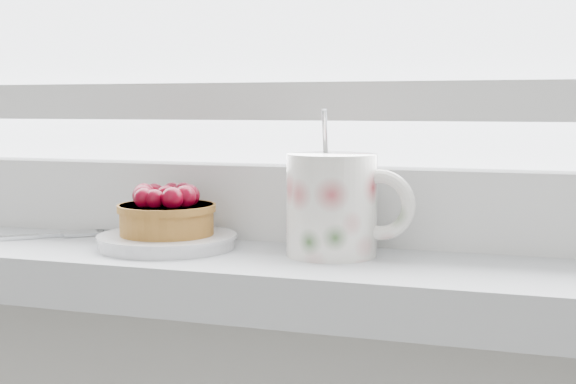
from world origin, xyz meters
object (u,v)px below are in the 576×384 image
at_px(fork, 19,237).
at_px(raspberry_tart, 167,212).
at_px(saucer, 167,241).
at_px(floral_mug, 335,203).

bearing_deg(fork, raspberry_tart, 1.39).
bearing_deg(saucer, fork, -178.65).
relative_size(saucer, fork, 0.72).
bearing_deg(raspberry_tart, floral_mug, 4.15).
bearing_deg(raspberry_tart, saucer, -133.67).
bearing_deg(saucer, floral_mug, 4.19).
height_order(saucer, floral_mug, floral_mug).
height_order(saucer, fork, saucer).
relative_size(raspberry_tart, fork, 0.51).
height_order(floral_mug, fork, floral_mug).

